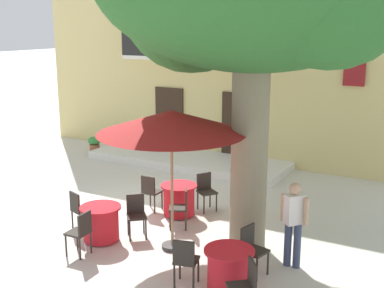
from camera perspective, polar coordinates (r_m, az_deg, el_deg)
ground_plane at (r=12.72m, az=-5.40°, el=-7.09°), size 120.00×120.00×0.00m
building_facade at (r=18.50m, az=4.19°, el=11.28°), size 13.00×5.09×7.50m
entrance_step_platform at (r=16.37m, az=-0.51°, el=-1.84°), size 6.53×2.10×0.25m
cafe_table_near_tree at (r=10.82m, az=-10.28°, el=-8.81°), size 0.86×0.86×0.76m
cafe_chair_near_tree_0 at (r=11.34m, az=-12.66°, el=-7.12°), size 0.51×0.51×0.91m
cafe_chair_near_tree_1 at (r=10.18m, az=-12.50°, el=-9.55°), size 0.42×0.42×0.91m
cafe_chair_near_tree_2 at (r=10.89m, az=-6.35°, el=-7.74°), size 0.56×0.56×0.91m
cafe_table_middle at (r=8.82m, az=4.21°, el=-14.01°), size 0.86×0.86×0.76m
cafe_chair_middle_0 at (r=8.14m, az=6.10°, el=-15.49°), size 0.56×0.56×0.91m
cafe_chair_middle_1 at (r=9.34m, az=6.80°, el=-11.50°), size 0.48×0.48×0.91m
cafe_chair_middle_2 at (r=8.84m, az=-0.77°, el=-12.91°), size 0.49×0.49×0.91m
cafe_table_front at (r=11.99m, az=-1.48°, el=-6.33°), size 0.86×0.86×0.76m
cafe_chair_front_0 at (r=12.31m, az=1.57°, el=-5.11°), size 0.56×0.56×0.91m
cafe_chair_front_1 at (r=12.25m, az=-4.73°, el=-5.25°), size 0.41×0.41×0.91m
cafe_chair_front_2 at (r=11.24m, az=-1.19°, el=-6.98°), size 0.54×0.54×0.91m
cafe_umbrella at (r=9.66m, az=-2.36°, el=2.45°), size 2.90×2.90×2.85m
ground_planter_left at (r=18.09m, az=-11.00°, el=0.05°), size 0.46×0.46×0.57m
pedestrian_near_entrance at (r=9.57m, az=11.46°, el=-8.42°), size 0.53×0.40×1.65m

